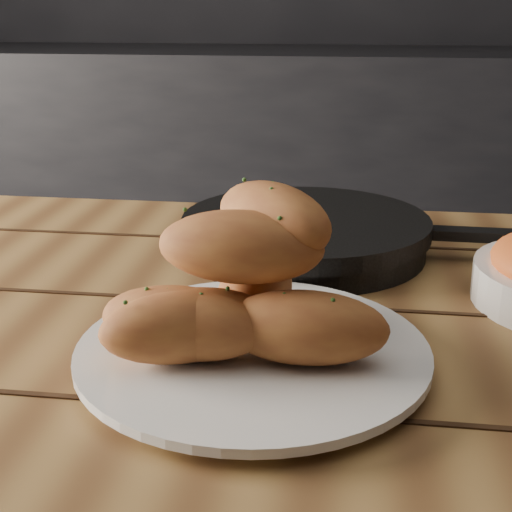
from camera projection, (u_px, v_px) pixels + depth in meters
The scene contains 5 objects.
counter at pixel (336, 191), 2.35m from camera, with size 2.80×0.60×0.90m, color black.
table at pixel (281, 447), 0.66m from camera, with size 1.39×0.94×0.75m.
plate at pixel (253, 354), 0.60m from camera, with size 0.30×0.30×0.02m.
bread_rolls at pixel (240, 289), 0.58m from camera, with size 0.24×0.20×0.13m.
skillet at pixel (307, 234), 0.86m from camera, with size 0.43×0.30×0.05m.
Camera 1 is at (0.04, -0.60, 1.04)m, focal length 50.00 mm.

